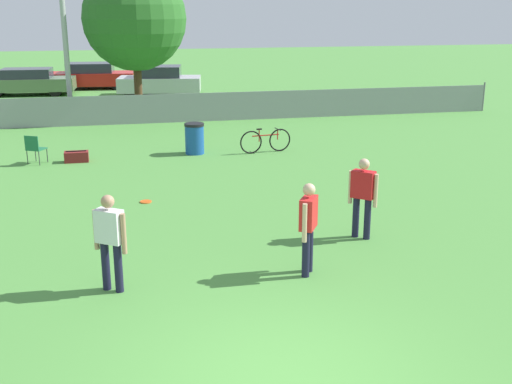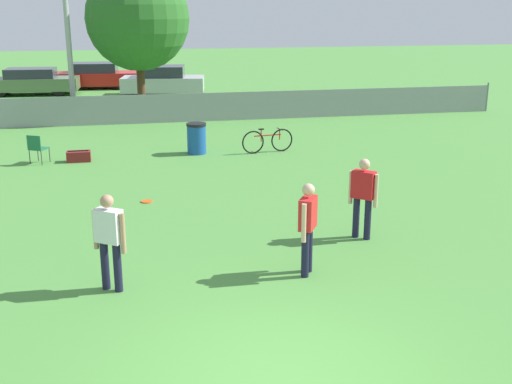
% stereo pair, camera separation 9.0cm
% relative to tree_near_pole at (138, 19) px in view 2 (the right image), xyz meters
% --- Properties ---
extents(ground_plane, '(120.00, 120.00, 0.00)m').
position_rel_tree_near_pole_xyz_m(ground_plane, '(0.88, -19.79, -3.83)').
color(ground_plane, '#4C8C3D').
extents(fence_backline, '(27.06, 0.07, 1.21)m').
position_rel_tree_near_pole_xyz_m(fence_backline, '(0.88, -1.79, -3.28)').
color(fence_backline, gray).
rests_on(fence_backline, ground_plane).
extents(tree_near_pole, '(4.06, 4.06, 5.88)m').
position_rel_tree_near_pole_xyz_m(tree_near_pole, '(0.00, 0.00, 0.00)').
color(tree_near_pole, '#4C331E').
rests_on(tree_near_pole, ground_plane).
extents(player_defender_red, '(0.41, 0.52, 1.59)m').
position_rel_tree_near_pole_xyz_m(player_defender_red, '(2.10, -16.76, -2.92)').
color(player_defender_red, '#191933').
rests_on(player_defender_red, ground_plane).
extents(player_receiver_white, '(0.50, 0.43, 1.59)m').
position_rel_tree_near_pole_xyz_m(player_receiver_white, '(-1.11, -16.73, -2.92)').
color(player_receiver_white, '#191933').
rests_on(player_receiver_white, ground_plane).
extents(player_thrower_red, '(0.47, 0.46, 1.59)m').
position_rel_tree_near_pole_xyz_m(player_thrower_red, '(3.63, -15.31, -2.92)').
color(player_thrower_red, '#191933').
rests_on(player_thrower_red, ground_plane).
extents(frisbee_disc, '(0.27, 0.27, 0.03)m').
position_rel_tree_near_pole_xyz_m(frisbee_disc, '(-0.36, -12.05, -3.82)').
color(frisbee_disc, '#E5591E').
rests_on(frisbee_disc, ground_plane).
extents(folding_chair_sideline, '(0.59, 0.59, 0.84)m').
position_rel_tree_near_pole_xyz_m(folding_chair_sideline, '(-3.23, -7.67, -3.35)').
color(folding_chair_sideline, '#333338').
rests_on(folding_chair_sideline, ground_plane).
extents(bicycle_sideline, '(1.65, 0.44, 0.76)m').
position_rel_tree_near_pole_xyz_m(bicycle_sideline, '(3.51, -7.60, -3.47)').
color(bicycle_sideline, black).
rests_on(bicycle_sideline, ground_plane).
extents(trash_bin, '(0.60, 0.60, 0.93)m').
position_rel_tree_near_pole_xyz_m(trash_bin, '(1.36, -7.30, -3.36)').
color(trash_bin, '#194C99').
rests_on(trash_bin, ground_plane).
extents(gear_bag_sideline, '(0.67, 0.37, 0.33)m').
position_rel_tree_near_pole_xyz_m(gear_bag_sideline, '(-2.11, -7.63, -3.68)').
color(gear_bag_sideline, maroon).
rests_on(gear_bag_sideline, ground_plane).
extents(parked_car_olive, '(4.63, 2.01, 1.31)m').
position_rel_tree_near_pole_xyz_m(parked_car_olive, '(-5.18, 7.52, -3.17)').
color(parked_car_olive, black).
rests_on(parked_car_olive, ground_plane).
extents(parked_car_red, '(4.75, 2.24, 1.36)m').
position_rel_tree_near_pole_xyz_m(parked_car_red, '(-2.16, 9.49, -3.17)').
color(parked_car_red, black).
rests_on(parked_car_red, ground_plane).
extents(parked_car_silver, '(4.27, 2.47, 1.44)m').
position_rel_tree_near_pole_xyz_m(parked_car_silver, '(1.27, 6.06, -3.14)').
color(parked_car_silver, black).
rests_on(parked_car_silver, ground_plane).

